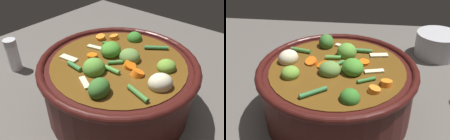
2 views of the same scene
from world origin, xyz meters
TOP-DOWN VIEW (x-y plane):
  - ground_plane at (0.00, 0.00)m, footprint 1.10×1.10m
  - cooking_pot at (-0.00, -0.00)m, footprint 0.33×0.33m
  - small_saucepan at (-0.31, 0.28)m, footprint 0.13×0.20m

SIDE VIEW (x-z plane):
  - ground_plane at x=0.00m, z-range 0.00..0.00m
  - small_saucepan at x=-0.31m, z-range 0.00..0.07m
  - cooking_pot at x=0.00m, z-range -0.01..0.14m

